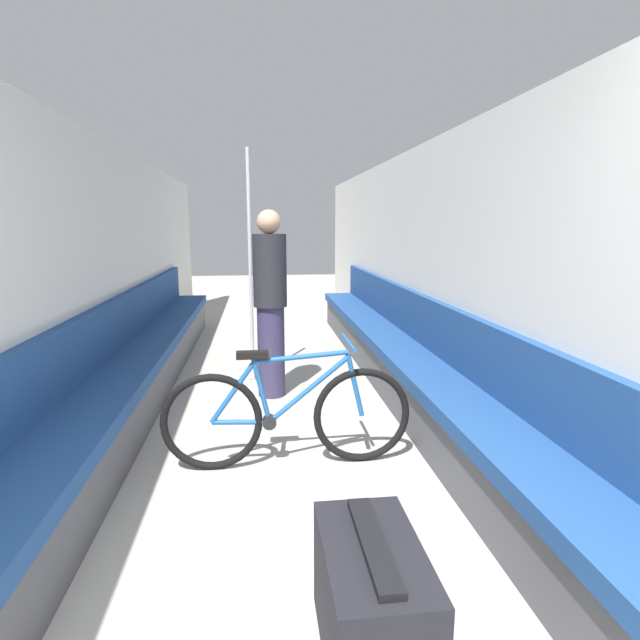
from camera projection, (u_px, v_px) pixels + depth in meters
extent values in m
cube|color=silver|center=(102.00, 273.00, 4.30)|extent=(0.10, 10.80, 2.29)
cube|color=silver|center=(428.00, 269.00, 4.66)|extent=(0.10, 10.80, 2.29)
cube|color=#4C4C51|center=(143.00, 379.00, 4.48)|extent=(0.41, 6.74, 0.38)
cube|color=navy|center=(141.00, 353.00, 4.43)|extent=(0.48, 6.74, 0.10)
cube|color=navy|center=(115.00, 324.00, 4.36)|extent=(0.07, 6.74, 0.44)
cube|color=#4C4C51|center=(396.00, 370.00, 4.76)|extent=(0.41, 6.74, 0.38)
cube|color=navy|center=(397.00, 346.00, 4.71)|extent=(0.48, 6.74, 0.10)
cube|color=navy|center=(419.00, 317.00, 4.69)|extent=(0.07, 6.74, 0.44)
torus|color=black|center=(212.00, 422.00, 3.16)|extent=(0.64, 0.05, 0.64)
torus|color=black|center=(362.00, 415.00, 3.28)|extent=(0.64, 0.05, 0.64)
cylinder|color=#1E5693|center=(241.00, 422.00, 3.19)|extent=(0.37, 0.03, 0.05)
cylinder|color=#1E5693|center=(232.00, 393.00, 3.15)|extent=(0.29, 0.03, 0.39)
cylinder|color=#1E5693|center=(261.00, 389.00, 3.16)|extent=(0.13, 0.03, 0.46)
cylinder|color=#1E5693|center=(309.00, 390.00, 3.20)|extent=(0.53, 0.03, 0.44)
cylinder|color=#1E5693|center=(301.00, 357.00, 3.16)|extent=(0.61, 0.03, 0.08)
cylinder|color=#1E5693|center=(355.00, 385.00, 3.24)|extent=(0.13, 0.03, 0.42)
cylinder|color=black|center=(269.00, 422.00, 3.21)|extent=(0.09, 0.06, 0.09)
cube|color=black|center=(252.00, 355.00, 3.12)|extent=(0.20, 0.07, 0.04)
cylinder|color=#1E5693|center=(348.00, 342.00, 3.18)|extent=(0.02, 0.46, 0.02)
cylinder|color=gray|center=(253.00, 378.00, 5.11)|extent=(0.08, 0.08, 0.01)
cylinder|color=silver|center=(250.00, 268.00, 4.89)|extent=(0.04, 0.04, 2.27)
cylinder|color=#332D4C|center=(271.00, 351.00, 4.56)|extent=(0.25, 0.25, 0.84)
cylinder|color=#232328|center=(270.00, 271.00, 4.42)|extent=(0.30, 0.30, 0.64)
sphere|color=tan|center=(269.00, 222.00, 4.34)|extent=(0.21, 0.21, 0.21)
cube|color=black|center=(372.00, 603.00, 1.78)|extent=(0.35, 0.63, 0.45)
cube|color=black|center=(373.00, 543.00, 1.74)|extent=(0.09, 0.53, 0.03)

